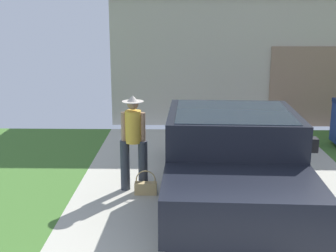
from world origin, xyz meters
name	(u,v)px	position (x,y,z in m)	size (l,w,h in m)	color
pickup_truck	(231,164)	(0.08, 4.10, 0.70)	(2.22, 5.31, 1.58)	black
person_with_hat	(134,141)	(-1.55, 4.71, 0.91)	(0.49, 0.37, 1.72)	#333842
handbag	(146,187)	(-1.33, 4.51, 0.13)	(0.39, 0.15, 0.44)	tan
house_with_garage	(266,43)	(2.13, 11.99, 2.15)	(9.91, 5.25, 4.26)	beige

